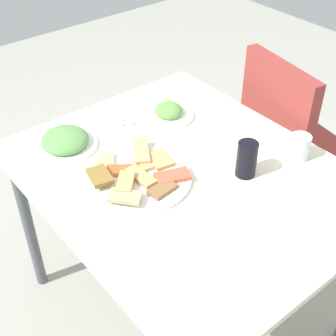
{
  "coord_description": "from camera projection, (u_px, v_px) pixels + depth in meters",
  "views": [
    {
      "loc": [
        0.91,
        -0.81,
        1.72
      ],
      "look_at": [
        -0.03,
        -0.06,
        0.77
      ],
      "focal_mm": 51.07,
      "sensor_mm": 36.0,
      "label": 1
    }
  ],
  "objects": [
    {
      "name": "paper_napkin",
      "position": [
        113.0,
        116.0,
        1.84
      ],
      "size": [
        0.17,
        0.17,
        0.0
      ],
      "primitive_type": "cube",
      "rotation": [
        0.0,
        0.0,
        -0.26
      ],
      "color": "white",
      "rests_on": "dining_table"
    },
    {
      "name": "drinking_glass",
      "position": [
        299.0,
        147.0,
        1.6
      ],
      "size": [
        0.07,
        0.07,
        0.09
      ],
      "primitive_type": "cylinder",
      "color": "silver",
      "rests_on": "dining_table"
    },
    {
      "name": "fork",
      "position": [
        109.0,
        117.0,
        1.82
      ],
      "size": [
        0.17,
        0.04,
        0.0
      ],
      "primitive_type": "cube",
      "rotation": [
        0.0,
        0.0,
        0.18
      ],
      "color": "silver",
      "rests_on": "paper_napkin"
    },
    {
      "name": "ground_plane",
      "position": [
        182.0,
        308.0,
        2.02
      ],
      "size": [
        6.0,
        6.0,
        0.0
      ],
      "primitive_type": "plane",
      "color": "#ABA99F"
    },
    {
      "name": "salad_plate_rice",
      "position": [
        169.0,
        112.0,
        1.83
      ],
      "size": [
        0.19,
        0.19,
        0.06
      ],
      "color": "white",
      "rests_on": "dining_table"
    },
    {
      "name": "soda_can",
      "position": [
        247.0,
        159.0,
        1.52
      ],
      "size": [
        0.07,
        0.07,
        0.12
      ],
      "primitive_type": "cylinder",
      "rotation": [
        0.0,
        0.0,
        0.14
      ],
      "color": "black",
      "rests_on": "dining_table"
    },
    {
      "name": "salad_plate_greens",
      "position": [
        65.0,
        141.0,
        1.67
      ],
      "size": [
        0.22,
        0.22,
        0.06
      ],
      "color": "white",
      "rests_on": "dining_table"
    },
    {
      "name": "dining_chair",
      "position": [
        290.0,
        142.0,
        2.08
      ],
      "size": [
        0.49,
        0.49,
        0.91
      ],
      "color": "#953530",
      "rests_on": "ground_plane"
    },
    {
      "name": "dining_table",
      "position": [
        186.0,
        190.0,
        1.61
      ],
      "size": [
        1.12,
        0.91,
        0.74
      ],
      "color": "beige",
      "rests_on": "ground_plane"
    },
    {
      "name": "pide_platter",
      "position": [
        138.0,
        176.0,
        1.53
      ],
      "size": [
        0.34,
        0.34,
        0.04
      ],
      "color": "white",
      "rests_on": "dining_table"
    },
    {
      "name": "spoon",
      "position": [
        116.0,
        113.0,
        1.84
      ],
      "size": [
        0.2,
        0.03,
        0.0
      ],
      "primitive_type": "cube",
      "rotation": [
        0.0,
        0.0,
        0.08
      ],
      "color": "silver",
      "rests_on": "paper_napkin"
    }
  ]
}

